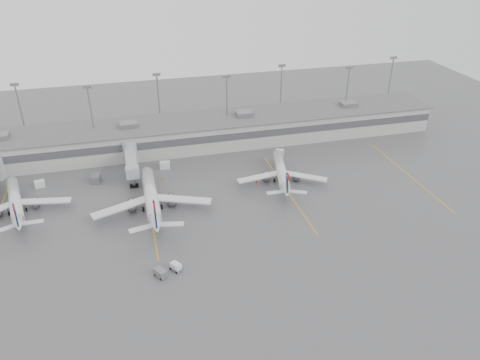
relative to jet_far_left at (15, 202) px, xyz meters
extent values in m
plane|color=#515153|center=(48.09, -30.65, -2.78)|extent=(260.00, 260.00, 0.00)
cube|color=#A6A6A1|center=(48.09, 27.35, 1.22)|extent=(150.00, 16.00, 8.00)
cube|color=#47474C|center=(48.09, 19.30, 2.22)|extent=(150.00, 0.15, 2.20)
cube|color=#606060|center=(48.09, 27.35, 5.27)|extent=(152.00, 17.00, 0.30)
cube|color=slate|center=(98.09, 27.35, 6.02)|extent=(5.00, 4.00, 1.30)
cylinder|color=gray|center=(-1.91, 36.85, 7.22)|extent=(0.44, 0.44, 20.00)
cube|color=slate|center=(-1.91, 36.85, 17.42)|extent=(2.40, 0.50, 0.80)
cylinder|color=gray|center=(18.09, 29.35, 7.22)|extent=(0.44, 0.44, 20.00)
cube|color=slate|center=(18.09, 29.35, 17.42)|extent=(2.40, 0.50, 0.80)
cylinder|color=gray|center=(38.09, 36.85, 7.22)|extent=(0.44, 0.44, 20.00)
cube|color=slate|center=(38.09, 36.85, 17.42)|extent=(2.40, 0.50, 0.80)
cylinder|color=gray|center=(58.09, 29.35, 7.22)|extent=(0.44, 0.44, 20.00)
cube|color=slate|center=(58.09, 29.35, 17.42)|extent=(2.40, 0.50, 0.80)
cylinder|color=gray|center=(78.09, 36.85, 7.22)|extent=(0.44, 0.44, 20.00)
cube|color=slate|center=(78.09, 36.85, 17.42)|extent=(2.40, 0.50, 0.80)
cylinder|color=gray|center=(98.09, 29.35, 7.22)|extent=(0.44, 0.44, 20.00)
cube|color=slate|center=(98.09, 29.35, 17.42)|extent=(2.40, 0.50, 0.80)
cylinder|color=gray|center=(118.09, 36.85, 7.22)|extent=(0.44, 0.44, 20.00)
cube|color=slate|center=(118.09, 36.85, 17.42)|extent=(2.40, 0.50, 0.80)
cylinder|color=#949699|center=(27.59, 19.35, 0.72)|extent=(4.00, 4.00, 7.00)
cube|color=#949699|center=(27.59, 12.85, 1.52)|extent=(2.80, 13.00, 2.60)
cube|color=#949699|center=(27.59, 5.35, 1.52)|extent=(3.40, 2.40, 3.00)
cylinder|color=gray|center=(27.59, 5.35, -1.38)|extent=(0.70, 0.70, 2.80)
cube|color=black|center=(27.59, 5.35, -2.43)|extent=(2.20, 1.20, 0.70)
cube|color=#EDB10D|center=(30.59, -6.65, -2.78)|extent=(0.25, 40.00, 0.01)
cube|color=#EDB10D|center=(65.59, -6.65, -2.78)|extent=(0.25, 40.00, 0.01)
cube|color=#EDB10D|center=(100.59, -6.65, -2.78)|extent=(0.25, 40.00, 0.01)
cylinder|color=silver|center=(-0.28, 1.31, -0.06)|extent=(6.90, 20.13, 2.73)
cone|color=silver|center=(-2.67, 12.33, -0.06)|extent=(3.21, 3.07, 2.73)
cone|color=silver|center=(2.28, -10.52, 0.31)|extent=(3.63, 5.02, 2.73)
cube|color=silver|center=(6.48, 0.16, -0.78)|extent=(12.00, 3.54, 0.32)
cube|color=black|center=(2.37, -10.96, 2.95)|extent=(1.35, 5.06, 5.95)
cube|color=#9D0C15|center=(2.62, -12.12, 5.31)|extent=(0.66, 1.86, 1.73)
cylinder|color=black|center=(-2.01, 9.31, -2.37)|extent=(0.48, 0.87, 0.82)
cylinder|color=black|center=(-1.76, -0.88, -2.28)|extent=(0.61, 1.06, 1.00)
cylinder|color=black|center=(1.97, -0.07, -2.28)|extent=(0.61, 1.06, 1.00)
cylinder|color=silver|center=(31.22, -4.90, 0.35)|extent=(3.19, 22.99, 3.13)
cone|color=silver|center=(31.25, 8.05, 0.35)|extent=(3.14, 2.93, 3.13)
cone|color=silver|center=(31.19, -18.79, 0.77)|extent=(3.15, 5.23, 3.13)
cube|color=silver|center=(23.90, -7.81, -0.49)|extent=(13.76, 6.75, 0.37)
cube|color=silver|center=(38.53, -7.84, -0.49)|extent=(13.75, 6.81, 0.37)
cube|color=black|center=(31.19, -19.32, 3.80)|extent=(0.33, 5.88, 6.83)
cube|color=#9D0C15|center=(31.19, -20.68, 6.51)|extent=(0.32, 2.11, 1.98)
cylinder|color=black|center=(31.24, 4.50, -2.31)|extent=(0.37, 0.94, 0.94)
cylinder|color=black|center=(29.02, -6.98, -2.21)|extent=(0.47, 1.15, 1.15)
cylinder|color=black|center=(33.41, -6.99, -2.21)|extent=(0.47, 1.15, 1.15)
cylinder|color=silver|center=(66.03, 0.10, -0.14)|extent=(6.82, 19.52, 2.65)
cone|color=silver|center=(68.41, 10.77, -0.14)|extent=(3.12, 2.99, 2.65)
cone|color=silver|center=(63.47, -11.35, 0.22)|extent=(3.54, 4.88, 2.65)
cube|color=silver|center=(59.46, -0.96, -0.84)|extent=(11.63, 3.36, 0.31)
cube|color=silver|center=(71.51, -3.66, -0.84)|extent=(11.04, 7.81, 0.31)
cube|color=black|center=(63.37, -11.78, 2.77)|extent=(1.34, 4.91, 5.77)
cube|color=#9D0C15|center=(63.12, -12.90, 5.07)|extent=(0.65, 1.80, 1.68)
cylinder|color=black|center=(67.76, 7.85, -2.39)|extent=(0.47, 0.84, 0.79)
cylinder|color=black|center=(63.83, -1.22, -2.30)|extent=(0.60, 1.03, 0.97)
cylinder|color=black|center=(67.45, -2.03, -2.30)|extent=(0.60, 1.03, 0.97)
cube|color=white|center=(33.76, -30.51, -1.98)|extent=(2.31, 2.53, 1.61)
cube|color=slate|center=(33.76, -30.51, -2.47)|extent=(2.66, 2.93, 0.63)
cylinder|color=black|center=(32.67, -30.17, -2.53)|extent=(0.44, 0.53, 0.50)
cylinder|color=black|center=(33.86, -29.37, -2.53)|extent=(0.44, 0.53, 0.50)
cylinder|color=black|center=(33.66, -31.65, -2.53)|extent=(0.44, 0.53, 0.50)
cylinder|color=black|center=(34.85, -30.86, -2.53)|extent=(0.44, 0.53, 0.50)
cube|color=slate|center=(30.56, -31.71, -1.89)|extent=(2.70, 3.01, 1.59)
cylinder|color=black|center=(29.49, -31.30, -2.52)|extent=(0.46, 0.55, 0.52)
cylinder|color=black|center=(31.63, -32.12, -2.52)|extent=(0.46, 0.55, 0.52)
cube|color=white|center=(3.82, 11.54, -1.90)|extent=(2.74, 2.07, 1.76)
cube|color=white|center=(36.59, 14.02, -1.81)|extent=(2.91, 2.09, 1.94)
cube|color=white|center=(70.42, 13.94, -1.91)|extent=(2.87, 2.35, 1.75)
cube|color=slate|center=(18.06, 10.77, -1.72)|extent=(2.71, 3.73, 2.13)
cone|color=#FE4B05|center=(35.26, 7.56, -2.42)|extent=(0.46, 0.46, 0.73)
cone|color=#FE4B05|center=(59.17, -0.11, -2.44)|extent=(0.43, 0.43, 0.68)
cone|color=#FE4B05|center=(97.54, 3.52, -2.40)|extent=(0.48, 0.48, 0.76)
camera|label=1|loc=(27.95, -103.95, 57.81)|focal=35.00mm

